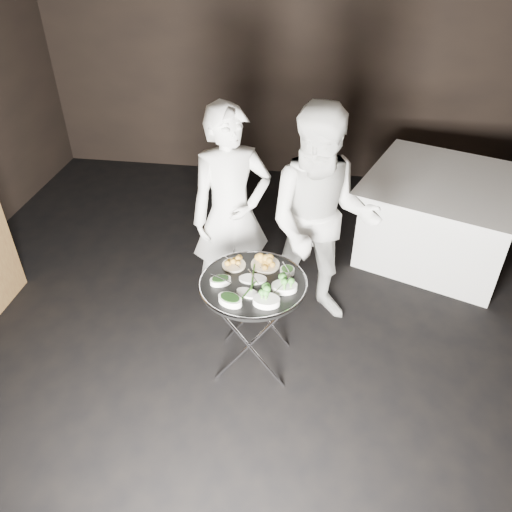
# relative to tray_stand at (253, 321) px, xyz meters

# --- Properties ---
(floor) EXTENTS (6.00, 7.00, 0.05)m
(floor) POSITION_rel_tray_stand_xyz_m (-0.17, 0.01, -0.48)
(floor) COLOR black
(floor) RESTS_ON ground
(wall_back) EXTENTS (6.00, 0.05, 3.00)m
(wall_back) POSITION_rel_tray_stand_xyz_m (-0.17, 3.53, 1.05)
(wall_back) COLOR black
(wall_back) RESTS_ON floor
(tray_stand) EXTENTS (0.55, 0.47, 0.81)m
(tray_stand) POSITION_rel_tray_stand_xyz_m (0.00, 0.00, 0.00)
(tray_stand) COLOR silver
(tray_stand) RESTS_ON floor
(serving_tray) EXTENTS (0.78, 0.78, 0.04)m
(serving_tray) POSITION_rel_tray_stand_xyz_m (-0.00, 0.00, 0.36)
(serving_tray) COLOR black
(serving_tray) RESTS_ON tray_stand
(potato_plate_a) EXTENTS (0.18, 0.18, 0.06)m
(potato_plate_a) POSITION_rel_tray_stand_xyz_m (-0.17, 0.17, 0.40)
(potato_plate_a) COLOR beige
(potato_plate_a) RESTS_ON serving_tray
(potato_plate_b) EXTENTS (0.21, 0.21, 0.08)m
(potato_plate_b) POSITION_rel_tray_stand_xyz_m (0.06, 0.21, 0.41)
(potato_plate_b) COLOR beige
(potato_plate_b) RESTS_ON serving_tray
(greens_bowl) EXTENTS (0.11, 0.11, 0.06)m
(greens_bowl) POSITION_rel_tray_stand_xyz_m (0.23, 0.14, 0.40)
(greens_bowl) COLOR white
(greens_bowl) RESTS_ON serving_tray
(asparagus_plate_a) EXTENTS (0.21, 0.13, 0.04)m
(asparagus_plate_a) POSITION_rel_tray_stand_xyz_m (-0.00, 0.02, 0.39)
(asparagus_plate_a) COLOR white
(asparagus_plate_a) RESTS_ON serving_tray
(asparagus_plate_b) EXTENTS (0.19, 0.14, 0.03)m
(asparagus_plate_b) POSITION_rel_tray_stand_xyz_m (-0.02, -0.14, 0.39)
(asparagus_plate_b) COLOR white
(asparagus_plate_b) RESTS_ON serving_tray
(spinach_bowl_a) EXTENTS (0.18, 0.15, 0.06)m
(spinach_bowl_a) POSITION_rel_tray_stand_xyz_m (-0.23, -0.04, 0.40)
(spinach_bowl_a) COLOR white
(spinach_bowl_a) RESTS_ON serving_tray
(spinach_bowl_b) EXTENTS (0.21, 0.17, 0.07)m
(spinach_bowl_b) POSITION_rel_tray_stand_xyz_m (-0.12, -0.24, 0.41)
(spinach_bowl_b) COLOR white
(spinach_bowl_b) RESTS_ON serving_tray
(broccoli_bowl_a) EXTENTS (0.20, 0.16, 0.08)m
(broccoli_bowl_a) POSITION_rel_tray_stand_xyz_m (0.23, -0.05, 0.41)
(broccoli_bowl_a) COLOR white
(broccoli_bowl_a) RESTS_ON serving_tray
(broccoli_bowl_b) EXTENTS (0.19, 0.14, 0.08)m
(broccoli_bowl_b) POSITION_rel_tray_stand_xyz_m (0.12, -0.22, 0.41)
(broccoli_bowl_b) COLOR white
(broccoli_bowl_b) RESTS_ON serving_tray
(serving_utensils) EXTENTS (0.58, 0.43, 0.01)m
(serving_utensils) POSITION_rel_tray_stand_xyz_m (0.02, 0.07, 0.42)
(serving_utensils) COLOR silver
(serving_utensils) RESTS_ON serving_tray
(waiter_left) EXTENTS (0.80, 0.69, 1.86)m
(waiter_left) POSITION_rel_tray_stand_xyz_m (-0.29, 0.73, 0.48)
(waiter_left) COLOR silver
(waiter_left) RESTS_ON floor
(waiter_right) EXTENTS (0.95, 0.75, 1.92)m
(waiter_right) POSITION_rel_tray_stand_xyz_m (0.45, 0.67, 0.51)
(waiter_right) COLOR silver
(waiter_right) RESTS_ON floor
(dining_table) EXTENTS (1.49, 1.49, 0.85)m
(dining_table) POSITION_rel_tray_stand_xyz_m (1.65, 1.81, -0.02)
(dining_table) COLOR white
(dining_table) RESTS_ON floor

